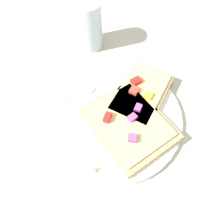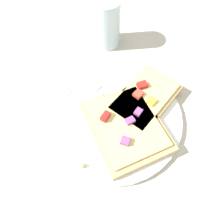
# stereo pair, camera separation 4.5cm
# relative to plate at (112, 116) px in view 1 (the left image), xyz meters

# --- Properties ---
(ground_plane) EXTENTS (4.00, 4.00, 0.00)m
(ground_plane) POSITION_rel_plate_xyz_m (0.00, 0.00, -0.01)
(ground_plane) COLOR #BCB29E
(plate) EXTENTS (0.29, 0.29, 0.01)m
(plate) POSITION_rel_plate_xyz_m (0.00, 0.00, 0.00)
(plate) COLOR white
(plate) RESTS_ON ground
(fork) EXTENTS (0.18, 0.15, 0.01)m
(fork) POSITION_rel_plate_xyz_m (-0.02, 0.03, 0.01)
(fork) COLOR #B7B7BC
(fork) RESTS_ON plate
(knife) EXTENTS (0.17, 0.16, 0.01)m
(knife) POSITION_rel_plate_xyz_m (0.06, 0.02, 0.01)
(knife) COLOR #B7B7BC
(knife) RESTS_ON plate
(pizza_slice_main) EXTENTS (0.20, 0.18, 0.03)m
(pizza_slice_main) POSITION_rel_plate_xyz_m (-0.03, -0.03, 0.02)
(pizza_slice_main) COLOR tan
(pizza_slice_main) RESTS_ON plate
(pizza_slice_corner) EXTENTS (0.18, 0.18, 0.03)m
(pizza_slice_corner) POSITION_rel_plate_xyz_m (0.03, -0.07, 0.02)
(pizza_slice_corner) COLOR tan
(pizza_slice_corner) RESTS_ON plate
(crumb_scatter) EXTENTS (0.16, 0.15, 0.01)m
(crumb_scatter) POSITION_rel_plate_xyz_m (-0.03, -0.01, 0.01)
(crumb_scatter) COLOR tan
(crumb_scatter) RESTS_ON plate
(drinking_glass) EXTENTS (0.07, 0.07, 0.12)m
(drinking_glass) POSITION_rel_plate_xyz_m (0.23, 0.00, 0.05)
(drinking_glass) COLOR silver
(drinking_glass) RESTS_ON ground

